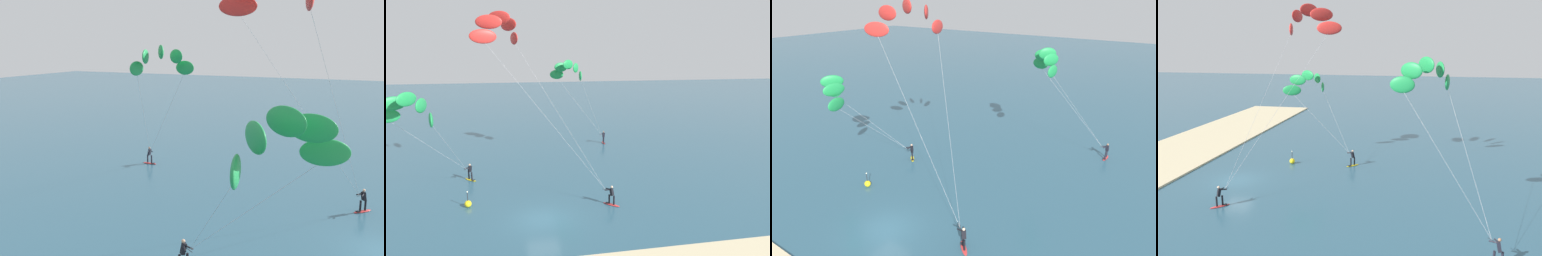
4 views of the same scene
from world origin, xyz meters
The scene contains 5 objects.
ground_plane centered at (0.00, 0.00, 0.00)m, with size 240.00×240.00×0.00m, color #2D566B.
kitesurfer_nearshore centered at (-2.48, 6.23, 13.86)m, with size 11.48×8.70×15.69m.
kitesurfer_mid_water centered at (4.90, 16.88, 9.85)m, with size 7.82×7.51×11.45m.
kitesurfer_far_out centered at (-9.72, 4.15, 7.85)m, with size 7.10×8.52×9.42m.
marker_buoy centered at (-5.82, 3.30, 0.30)m, with size 0.56×0.56×1.38m.
Camera 4 is at (31.53, 16.79, 12.32)m, focal length 36.72 mm.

